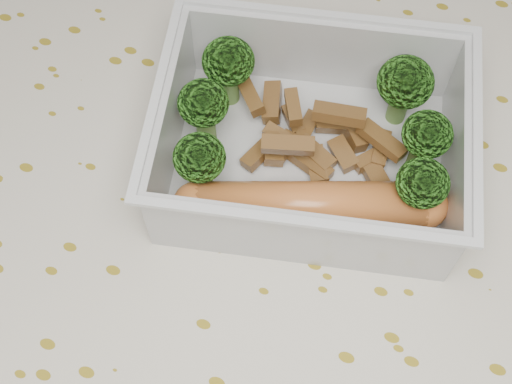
% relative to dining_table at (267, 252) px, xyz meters
% --- Properties ---
extents(dining_table, '(1.40, 0.90, 0.75)m').
position_rel_dining_table_xyz_m(dining_table, '(0.00, 0.00, 0.00)').
color(dining_table, brown).
rests_on(dining_table, ground).
extents(tablecloth, '(1.46, 0.96, 0.19)m').
position_rel_dining_table_xyz_m(tablecloth, '(0.00, 0.00, 0.05)').
color(tablecloth, beige).
rests_on(tablecloth, dining_table).
extents(lunch_container, '(0.22, 0.19, 0.07)m').
position_rel_dining_table_xyz_m(lunch_container, '(0.02, 0.03, 0.11)').
color(lunch_container, silver).
rests_on(lunch_container, tablecloth).
extents(broccoli_florets, '(0.18, 0.13, 0.06)m').
position_rel_dining_table_xyz_m(broccoli_florets, '(0.01, 0.04, 0.13)').
color(broccoli_florets, '#608C3F').
rests_on(broccoli_florets, lunch_container).
extents(meat_pile, '(0.13, 0.07, 0.03)m').
position_rel_dining_table_xyz_m(meat_pile, '(0.02, 0.05, 0.10)').
color(meat_pile, brown).
rests_on(meat_pile, lunch_container).
extents(sausage, '(0.16, 0.08, 0.03)m').
position_rel_dining_table_xyz_m(sausage, '(0.03, -0.01, 0.11)').
color(sausage, '#C46B30').
rests_on(sausage, lunch_container).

